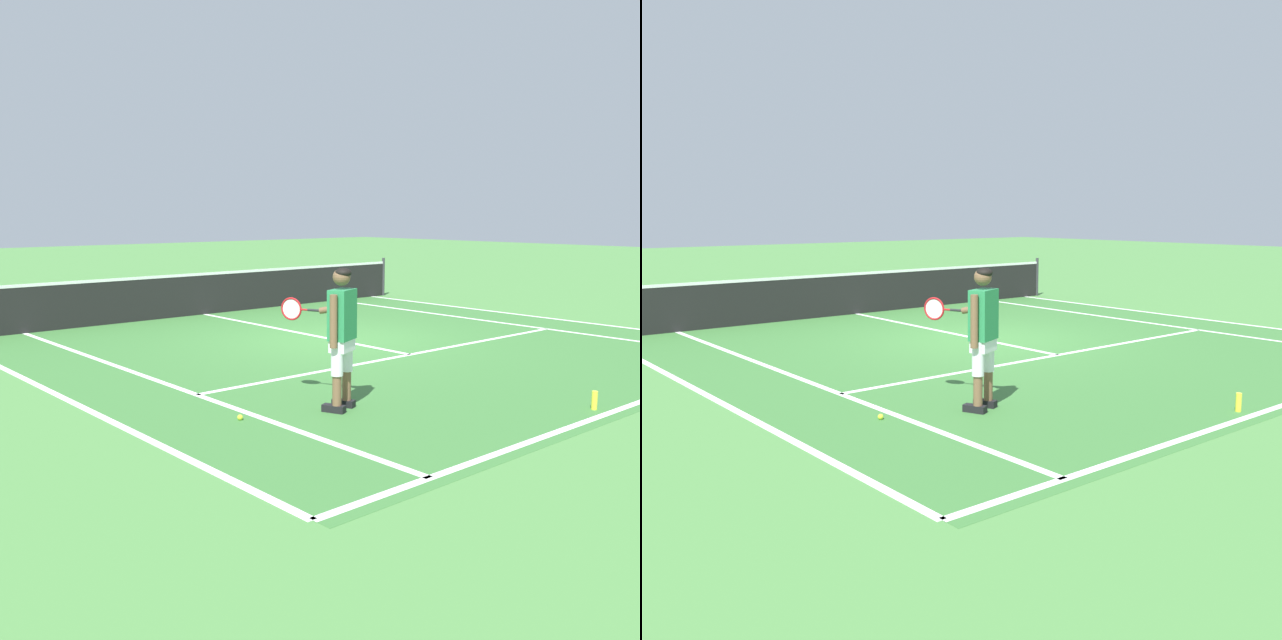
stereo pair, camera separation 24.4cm
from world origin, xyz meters
TOP-DOWN VIEW (x-y plane):
  - ground_plane at (0.00, 0.00)m, footprint 80.00×80.00m
  - court_inner_surface at (0.00, -0.77)m, footprint 10.98×10.75m
  - line_service at (0.00, -1.99)m, footprint 8.23×0.10m
  - line_centre_service at (0.00, 1.21)m, footprint 0.10×6.40m
  - line_singles_left at (-4.12, -0.77)m, footprint 0.10×10.35m
  - line_singles_right at (4.12, -0.77)m, footprint 0.10×10.35m
  - line_doubles_left at (-5.49, -0.77)m, footprint 0.10×10.35m
  - line_doubles_right at (5.49, -0.77)m, footprint 0.10×10.35m
  - tennis_net at (0.00, 4.41)m, footprint 11.96×0.08m
  - tennis_player at (-3.18, -3.73)m, footprint 0.57×1.23m
  - tennis_ball_near_feet at (-4.35, -3.32)m, footprint 0.07×0.07m
  - water_bottle at (-0.87, -5.74)m, footprint 0.07×0.07m

SIDE VIEW (x-z plane):
  - ground_plane at x=0.00m, z-range 0.00..0.00m
  - court_inner_surface at x=0.00m, z-range 0.00..0.00m
  - line_service at x=0.00m, z-range 0.00..0.01m
  - line_centre_service at x=0.00m, z-range 0.00..0.01m
  - line_singles_left at x=-4.12m, z-range 0.00..0.01m
  - line_singles_right at x=4.12m, z-range 0.00..0.01m
  - line_doubles_left at x=-5.49m, z-range 0.00..0.01m
  - line_doubles_right at x=5.49m, z-range 0.00..0.01m
  - tennis_ball_near_feet at x=-4.35m, z-range 0.00..0.07m
  - water_bottle at x=-0.87m, z-range 0.00..0.23m
  - tennis_net at x=0.00m, z-range -0.04..1.03m
  - tennis_player at x=-3.18m, z-range 0.13..1.85m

